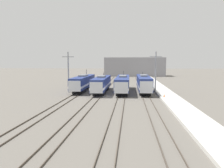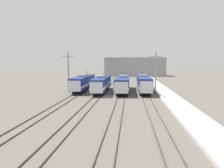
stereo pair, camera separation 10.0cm
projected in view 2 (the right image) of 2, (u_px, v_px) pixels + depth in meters
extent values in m
plane|color=#666059|center=(109.00, 97.00, 45.29)|extent=(400.00, 400.00, 0.00)
cube|color=#4C4238|center=(70.00, 96.00, 45.98)|extent=(0.07, 120.00, 0.15)
cube|color=#4C4238|center=(77.00, 96.00, 45.86)|extent=(0.07, 120.00, 0.15)
cube|color=#4C4238|center=(94.00, 96.00, 45.56)|extent=(0.07, 120.00, 0.15)
cube|color=#4C4238|center=(101.00, 97.00, 45.44)|extent=(0.07, 120.00, 0.15)
cube|color=#4C4238|center=(118.00, 97.00, 45.13)|extent=(0.07, 120.00, 0.15)
cube|color=#4C4238|center=(125.00, 97.00, 45.01)|extent=(0.07, 120.00, 0.15)
cube|color=#4C4238|center=(142.00, 97.00, 44.71)|extent=(0.07, 120.00, 0.15)
cube|color=#4C4238|center=(149.00, 97.00, 44.59)|extent=(0.07, 120.00, 0.15)
cube|color=black|center=(79.00, 91.00, 51.19)|extent=(2.47, 3.98, 0.95)
cube|color=black|center=(87.00, 87.00, 60.15)|extent=(2.47, 3.98, 0.95)
cube|color=navy|center=(83.00, 81.00, 55.49)|extent=(2.91, 18.07, 2.71)
cube|color=silver|center=(83.00, 84.00, 55.54)|extent=(2.95, 18.11, 0.49)
cube|color=silver|center=(75.00, 86.00, 47.43)|extent=(2.68, 1.98, 2.30)
cube|color=black|center=(74.00, 84.00, 46.48)|extent=(2.28, 0.08, 0.64)
cube|color=slate|center=(83.00, 76.00, 55.33)|extent=(1.60, 4.52, 0.35)
cylinder|color=#38383D|center=(86.00, 72.00, 59.21)|extent=(0.12, 0.12, 1.57)
cube|color=black|center=(99.00, 93.00, 48.34)|extent=(2.45, 3.80, 0.95)
cube|color=black|center=(104.00, 88.00, 56.90)|extent=(2.45, 3.80, 0.95)
cube|color=navy|center=(102.00, 83.00, 52.43)|extent=(2.88, 17.26, 2.67)
cube|color=silver|center=(102.00, 85.00, 52.49)|extent=(2.92, 17.30, 0.48)
cube|color=silver|center=(97.00, 87.00, 44.76)|extent=(2.65, 1.94, 2.27)
cube|color=black|center=(96.00, 85.00, 43.83)|extent=(2.25, 0.08, 0.63)
cube|color=slate|center=(102.00, 76.00, 52.28)|extent=(1.58, 4.32, 0.35)
cylinder|color=#38383D|center=(104.00, 74.00, 56.02)|extent=(0.12, 0.12, 0.88)
cube|color=black|center=(122.00, 92.00, 48.60)|extent=(2.59, 4.21, 0.95)
cube|color=black|center=(123.00, 88.00, 58.07)|extent=(2.59, 4.21, 0.95)
cube|color=navy|center=(123.00, 82.00, 53.15)|extent=(3.05, 19.12, 2.71)
cube|color=silver|center=(123.00, 85.00, 53.20)|extent=(3.09, 19.16, 0.49)
cube|color=silver|center=(121.00, 87.00, 44.58)|extent=(2.81, 1.98, 2.30)
cube|color=black|center=(121.00, 85.00, 43.62)|extent=(2.39, 0.08, 0.64)
cube|color=slate|center=(123.00, 76.00, 53.00)|extent=(1.68, 4.78, 0.35)
cylinder|color=#38383D|center=(123.00, 73.00, 57.12)|extent=(0.12, 0.12, 1.21)
cube|color=black|center=(145.00, 93.00, 48.57)|extent=(2.43, 3.95, 0.95)
cube|color=black|center=(143.00, 88.00, 57.47)|extent=(2.43, 3.95, 0.95)
cube|color=navy|center=(144.00, 82.00, 52.83)|extent=(2.85, 17.96, 2.88)
cube|color=silver|center=(144.00, 84.00, 52.88)|extent=(2.89, 18.00, 0.52)
cube|color=silver|center=(146.00, 87.00, 44.95)|extent=(2.63, 2.22, 2.44)
cube|color=black|center=(146.00, 85.00, 43.87)|extent=(2.23, 0.08, 0.68)
cube|color=slate|center=(144.00, 75.00, 52.66)|extent=(1.57, 4.49, 0.35)
cylinder|color=#38383D|center=(143.00, 74.00, 56.55)|extent=(0.12, 0.12, 0.85)
cylinder|color=gray|center=(68.00, 72.00, 51.81)|extent=(0.32, 0.32, 9.62)
cube|color=gray|center=(68.00, 57.00, 51.44)|extent=(2.80, 0.16, 0.16)
cylinder|color=gray|center=(156.00, 73.00, 50.10)|extent=(0.32, 0.32, 9.62)
cube|color=gray|center=(156.00, 57.00, 49.73)|extent=(2.80, 0.16, 0.16)
cube|color=beige|center=(169.00, 97.00, 44.25)|extent=(4.00, 120.00, 0.38)
cone|color=orange|center=(164.00, 96.00, 43.14)|extent=(0.31, 0.31, 0.51)
cube|color=gray|center=(135.00, 67.00, 114.09)|extent=(30.65, 12.03, 9.50)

